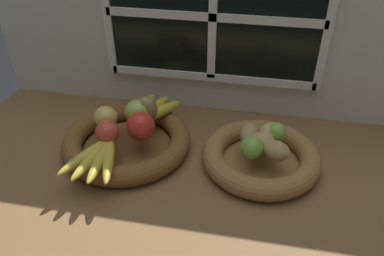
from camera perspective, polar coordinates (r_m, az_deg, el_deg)
The scene contains 17 objects.
ground_plane at distance 105.09cm, azimuth 0.39°, elevation -5.70°, with size 140.00×90.00×3.00cm, color brown.
back_wall at distance 116.16cm, azimuth 3.25°, elevation 15.15°, with size 140.00×4.60×55.00cm.
fruit_bowl_left at distance 108.76cm, azimuth -9.73°, elevation -1.95°, with size 35.87×35.87×5.54cm.
fruit_bowl_right at distance 103.22cm, azimuth 10.28°, elevation -4.29°, with size 31.30×31.30×5.54cm.
apple_green_back at distance 108.49cm, azimuth -8.17°, elevation 2.33°, with size 7.28×7.28×7.28cm, color #99B74C.
apple_golden_left at distance 108.49cm, azimuth -12.77°, elevation 1.55°, with size 6.57×6.57×6.57cm, color #DBB756.
apple_red_front at distance 102.56cm, azimuth -12.55°, elevation -0.60°, with size 6.40×6.40×6.40cm, color #CC422D.
apple_red_right at distance 102.06cm, azimuth -7.70°, elevation 0.28°, with size 7.82×7.82×7.82cm, color red.
pear_brown at distance 108.83cm, azimuth -6.82°, elevation 2.81°, with size 5.54×6.19×8.06cm, color olive.
banana_bunch_front at distance 97.64cm, azimuth -13.99°, elevation -4.25°, with size 14.72×19.56×2.65cm.
banana_bunch_back at distance 113.11cm, azimuth -5.84°, elevation 2.72°, with size 12.06×16.82×3.06cm.
potato_back at distance 103.85cm, azimuth 11.84°, elevation -0.54°, with size 6.89×5.30×4.82cm, color tan.
potato_large at distance 100.02cm, azimuth 10.59°, elevation -1.92°, with size 6.25×5.54×4.77cm, color tan.
potato_small at distance 97.49cm, azimuth 12.48°, elevation -3.28°, with size 7.11×5.56×4.76cm, color #A38451.
potato_oblong at distance 102.42cm, azimuth 8.55°, elevation -0.78°, with size 7.87×4.73×4.57cm, color #A38451.
lime_near at distance 96.38cm, azimuth 8.93°, elevation -2.89°, with size 5.87×5.87×5.87cm, color #7AAD3D.
lime_far at distance 103.30cm, azimuth 12.43°, elevation -0.65°, with size 5.38×5.38×5.38cm, color #7AAD3D.
Camera 1 is at (14.52, -78.83, 66.47)cm, focal length 35.59 mm.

